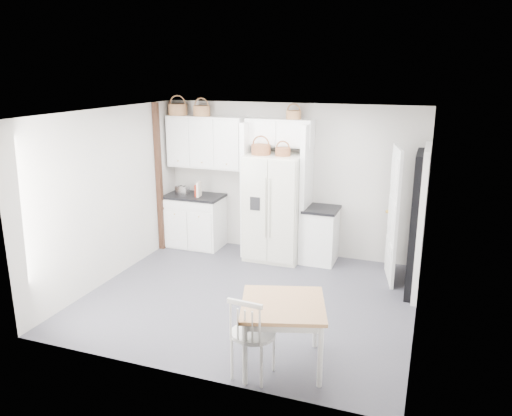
% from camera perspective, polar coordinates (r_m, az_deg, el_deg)
% --- Properties ---
extents(floor, '(4.50, 4.50, 0.00)m').
position_cam_1_polar(floor, '(7.23, -0.70, -10.12)').
color(floor, '#494850').
rests_on(floor, ground).
extents(ceiling, '(4.50, 4.50, 0.00)m').
position_cam_1_polar(ceiling, '(6.54, -0.78, 10.88)').
color(ceiling, white).
rests_on(ceiling, wall_back).
extents(wall_back, '(4.50, 0.00, 4.50)m').
position_cam_1_polar(wall_back, '(8.61, 3.95, 3.24)').
color(wall_back, '#B3AEA8').
rests_on(wall_back, floor).
extents(wall_left, '(0.00, 4.00, 4.00)m').
position_cam_1_polar(wall_left, '(7.82, -16.36, 1.37)').
color(wall_left, '#B3AEA8').
rests_on(wall_left, floor).
extents(wall_right, '(0.00, 4.00, 4.00)m').
position_cam_1_polar(wall_right, '(6.37, 18.59, -2.01)').
color(wall_right, '#B3AEA8').
rests_on(wall_right, floor).
extents(refrigerator, '(0.93, 0.74, 1.79)m').
position_cam_1_polar(refrigerator, '(8.39, 2.18, 0.09)').
color(refrigerator, silver).
rests_on(refrigerator, floor).
extents(base_cab_left, '(0.99, 0.62, 0.92)m').
position_cam_1_polar(base_cab_left, '(9.16, -6.92, -1.53)').
color(base_cab_left, white).
rests_on(base_cab_left, floor).
extents(base_cab_right, '(0.51, 0.61, 0.89)m').
position_cam_1_polar(base_cab_right, '(8.41, 7.43, -3.19)').
color(base_cab_right, white).
rests_on(base_cab_right, floor).
extents(dining_table, '(1.10, 1.10, 0.73)m').
position_cam_1_polar(dining_table, '(5.58, 3.05, -14.19)').
color(dining_table, '#925B31').
rests_on(dining_table, floor).
extents(windsor_chair, '(0.51, 0.47, 0.98)m').
position_cam_1_polar(windsor_chair, '(5.33, -0.33, -14.17)').
color(windsor_chair, white).
rests_on(windsor_chair, floor).
extents(counter_left, '(1.03, 0.67, 0.04)m').
position_cam_1_polar(counter_left, '(9.03, -7.02, 1.37)').
color(counter_left, black).
rests_on(counter_left, base_cab_left).
extents(counter_right, '(0.55, 0.65, 0.04)m').
position_cam_1_polar(counter_right, '(8.27, 7.54, -0.13)').
color(counter_right, black).
rests_on(counter_right, base_cab_right).
extents(toaster, '(0.24, 0.16, 0.16)m').
position_cam_1_polar(toaster, '(9.04, -8.42, 2.00)').
color(toaster, silver).
rests_on(toaster, counter_left).
extents(cookbook_red, '(0.07, 0.15, 0.21)m').
position_cam_1_polar(cookbook_red, '(8.88, -6.68, 1.99)').
color(cookbook_red, '#AF2713').
rests_on(cookbook_red, counter_left).
extents(cookbook_cream, '(0.06, 0.18, 0.26)m').
position_cam_1_polar(cookbook_cream, '(8.87, -6.55, 2.14)').
color(cookbook_cream, beige).
rests_on(cookbook_cream, counter_left).
extents(basket_upper_a, '(0.34, 0.34, 0.20)m').
position_cam_1_polar(basket_upper_a, '(9.06, -8.92, 11.05)').
color(basket_upper_a, '#9B6040').
rests_on(basket_upper_a, upper_cabinet).
extents(basket_upper_b, '(0.30, 0.30, 0.18)m').
position_cam_1_polar(basket_upper_b, '(8.85, -6.23, 10.98)').
color(basket_upper_b, '#9B6040').
rests_on(basket_upper_b, upper_cabinet).
extents(basket_bridge_b, '(0.24, 0.24, 0.14)m').
position_cam_1_polar(basket_bridge_b, '(8.26, 4.32, 10.57)').
color(basket_bridge_b, '#9B6040').
rests_on(basket_bridge_b, bridge_cabinet).
extents(basket_fridge_a, '(0.32, 0.32, 0.17)m').
position_cam_1_polar(basket_fridge_a, '(8.16, 0.57, 6.69)').
color(basket_fridge_a, '#5D2A1F').
rests_on(basket_fridge_a, refrigerator).
extents(basket_fridge_b, '(0.25, 0.25, 0.13)m').
position_cam_1_polar(basket_fridge_b, '(8.05, 3.08, 6.42)').
color(basket_fridge_b, '#5D2A1F').
rests_on(basket_fridge_b, refrigerator).
extents(upper_cabinet, '(1.40, 0.34, 0.90)m').
position_cam_1_polar(upper_cabinet, '(8.87, -5.71, 7.51)').
color(upper_cabinet, white).
rests_on(upper_cabinet, wall_back).
extents(bridge_cabinet, '(1.12, 0.34, 0.45)m').
position_cam_1_polar(bridge_cabinet, '(8.36, 2.73, 8.62)').
color(bridge_cabinet, white).
rests_on(bridge_cabinet, wall_back).
extents(fridge_panel_left, '(0.08, 0.60, 2.30)m').
position_cam_1_polar(fridge_panel_left, '(8.57, -0.87, 2.19)').
color(fridge_panel_left, white).
rests_on(fridge_panel_left, floor).
extents(fridge_panel_right, '(0.08, 0.60, 2.30)m').
position_cam_1_polar(fridge_panel_right, '(8.27, 5.75, 1.62)').
color(fridge_panel_right, white).
rests_on(fridge_panel_right, floor).
extents(trim_post, '(0.09, 0.09, 2.60)m').
position_cam_1_polar(trim_post, '(8.89, -11.03, 3.38)').
color(trim_post, black).
rests_on(trim_post, floor).
extents(doorway_void, '(0.18, 0.85, 2.05)m').
position_cam_1_polar(doorway_void, '(7.40, 17.98, -1.76)').
color(doorway_void, black).
rests_on(doorway_void, floor).
extents(door_slab, '(0.21, 0.79, 2.05)m').
position_cam_1_polar(door_slab, '(7.74, 15.43, -0.82)').
color(door_slab, white).
rests_on(door_slab, floor).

